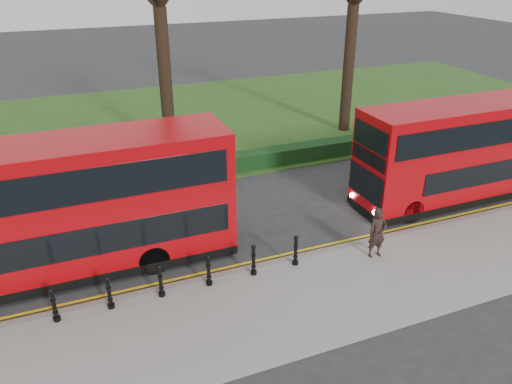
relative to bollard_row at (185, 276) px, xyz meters
name	(u,v)px	position (x,y,z in m)	size (l,w,h in m)	color
ground	(183,268)	(0.25, 1.35, -0.65)	(120.00, 120.00, 0.00)	#28282B
pavement	(211,324)	(0.25, -1.65, -0.57)	(60.00, 4.00, 0.15)	gray
kerb	(191,283)	(0.25, 0.35, -0.57)	(60.00, 0.25, 0.16)	slate
grass_verge	(116,129)	(0.25, 16.35, -0.62)	(60.00, 18.00, 0.06)	#284717
hedge	(142,177)	(0.25, 8.15, -0.25)	(60.00, 0.90, 0.80)	black
yellow_line_outer	(189,280)	(0.25, 0.65, -0.64)	(60.00, 0.10, 0.01)	yellow
yellow_line_inner	(187,276)	(0.25, 0.85, -0.64)	(60.00, 0.10, 0.01)	yellow
bollard_row	(185,276)	(0.00, 0.00, 0.00)	(7.34, 0.15, 1.00)	black
bus_lead	(53,212)	(-3.27, 2.53, 1.51)	(10.79, 2.48, 4.29)	#A8050B
bus_rear	(474,150)	(12.50, 2.11, 1.36)	(10.05, 2.31, 4.00)	#A8050B
pedestrian	(377,233)	(6.25, -0.53, 0.36)	(0.63, 0.41, 1.72)	black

